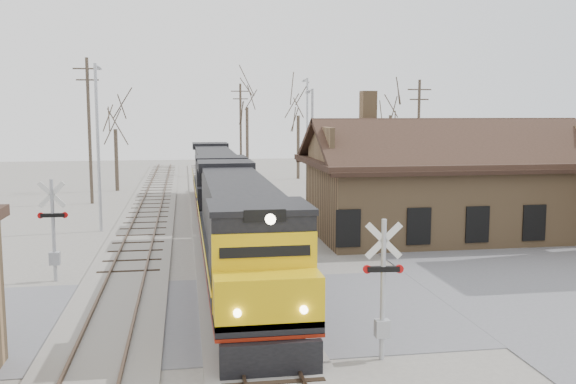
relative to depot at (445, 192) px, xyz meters
name	(u,v)px	position (x,y,z in m)	size (l,w,h in m)	color
ground	(249,313)	(-11.99, -12.00, -2.41)	(140.00, 140.00, 0.00)	gray
road	(249,312)	(-11.99, -12.00, -2.39)	(60.00, 9.00, 0.03)	slate
track_main	(223,230)	(-11.99, 3.00, -2.34)	(3.40, 90.00, 0.24)	gray
track_siding	(142,233)	(-16.49, 3.00, -2.34)	(3.40, 90.00, 0.24)	gray
depot	(445,192)	(0.00, 0.00, 0.00)	(15.20, 9.31, 7.90)	olive
locomotive_lead	(240,230)	(-11.99, -8.64, -0.19)	(2.85, 19.06, 4.23)	black
locomotive_trailing	(216,179)	(-11.99, 10.70, -0.19)	(2.85, 19.06, 4.00)	black
crossbuck_near	(383,294)	(-8.80, -16.69, -0.55)	(1.12, 0.29, 3.93)	#A5A8AD
crossbuck_far	(54,234)	(-19.29, -6.67, -0.47)	(1.18, 0.31, 4.13)	#A5A8AD
streetlight_a	(98,139)	(-18.84, 4.30, 2.85)	(0.25, 2.04, 9.43)	#A5A8AD
streetlight_b	(312,143)	(-5.58, 9.38, 2.26)	(0.25, 2.04, 8.27)	#A5A8AD
streetlight_c	(307,128)	(-3.51, 21.91, 2.94)	(0.25, 2.04, 9.62)	#A5A8AD
utility_pole_a	(89,128)	(-20.88, 15.64, 3.14)	(2.00, 0.24, 10.63)	#382D23
utility_pole_b	(241,127)	(-8.09, 35.44, 2.65)	(2.00, 0.24, 9.67)	#382D23
utility_pole_c	(418,134)	(5.01, 17.54, 2.48)	(2.00, 0.24, 9.34)	#382D23
tree_b	(115,119)	(-19.81, 23.24, 3.71)	(3.51, 3.51, 8.61)	#382D23
tree_c	(247,96)	(-7.40, 35.35, 5.95)	(4.79, 4.79, 11.73)	#382D23
tree_d	(298,105)	(-2.76, 30.38, 4.98)	(4.23, 4.23, 10.37)	#382D23
tree_e	(391,105)	(6.08, 28.14, 5.02)	(4.26, 4.26, 10.43)	#382D23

